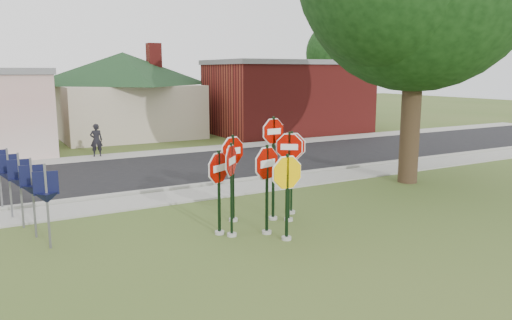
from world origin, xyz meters
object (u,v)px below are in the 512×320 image
stop_sign_center (267,177)px  stop_sign_left (231,177)px  stop_sign_yellow (287,186)px  pedestrian (96,140)px

stop_sign_center → stop_sign_left: bearing=163.5°
stop_sign_center → stop_sign_yellow: stop_sign_center is taller
stop_sign_center → stop_sign_yellow: bearing=-73.9°
stop_sign_center → pedestrian: size_ratio=1.53×
stop_sign_center → stop_sign_yellow: (0.18, -0.64, -0.12)m
stop_sign_yellow → stop_sign_left: 1.38m
pedestrian → stop_sign_center: bearing=103.7°
stop_sign_left → stop_sign_yellow: bearing=-40.4°
stop_sign_yellow → pedestrian: 14.36m
stop_sign_yellow → pedestrian: (-1.48, 14.28, -0.51)m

